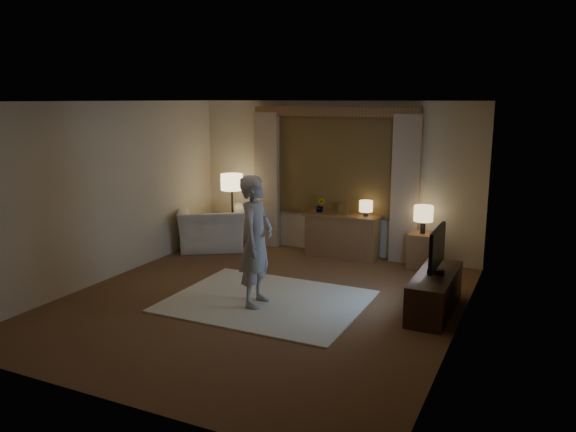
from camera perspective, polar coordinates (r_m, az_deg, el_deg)
The scene contains 13 objects.
room at distance 7.58m, azimuth -1.24°, elevation 1.99°, with size 5.04×5.54×2.64m.
rug at distance 7.50m, azimuth -2.16°, elevation -8.63°, with size 2.50×2.00×0.02m, color beige.
sideboard at distance 9.49m, azimuth 5.52°, elevation -2.12°, with size 1.20×0.40×0.70m, color brown.
picture_frame at distance 9.39m, azimuth 5.58°, elevation 0.54°, with size 0.16×0.02×0.20m, color brown.
plant at distance 9.52m, azimuth 3.32°, elevation 1.04°, with size 0.17×0.13×0.30m, color #999999.
table_lamp_sideboard at distance 9.25m, azimuth 7.92°, elevation 0.93°, with size 0.22×0.22×0.30m.
floor_lamp at distance 9.96m, azimuth -5.72°, elevation 3.04°, with size 0.39×0.39×1.33m.
armchair at distance 10.04m, azimuth -7.78°, elevation -1.27°, with size 1.15×1.00×0.75m, color beige.
side_table at distance 9.11m, azimuth 13.42°, elevation -3.45°, with size 0.40×0.40×0.56m, color brown.
table_lamp_side at distance 8.98m, azimuth 13.60°, elevation 0.18°, with size 0.30×0.30×0.44m.
tv_stand at distance 7.31m, azimuth 14.67°, elevation -7.56°, with size 0.45×1.40×0.50m, color black.
tv at distance 7.15m, azimuth 14.89°, elevation -3.22°, with size 0.20×0.81×0.59m.
person at distance 7.13m, azimuth -3.25°, elevation -2.56°, with size 0.61×0.40×1.68m, color #AEAAA1.
Camera 1 is at (3.34, -6.18, 2.63)m, focal length 35.00 mm.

